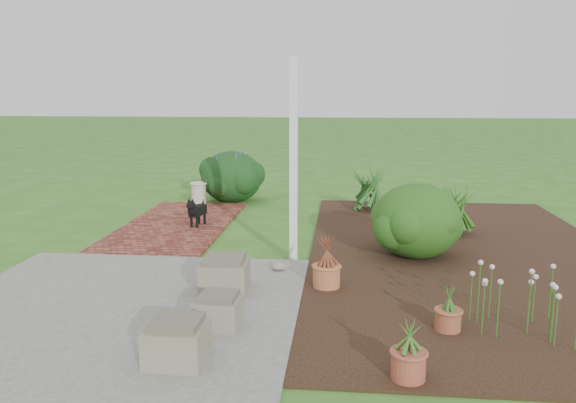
# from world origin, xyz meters

# --- Properties ---
(ground) EXTENTS (80.00, 80.00, 0.00)m
(ground) POSITION_xyz_m (0.00, 0.00, 0.00)
(ground) COLOR #2E621F
(ground) RESTS_ON ground
(concrete_patio) EXTENTS (3.50, 3.50, 0.04)m
(concrete_patio) POSITION_xyz_m (-1.25, -1.75, 0.02)
(concrete_patio) COLOR #62625F
(concrete_patio) RESTS_ON ground
(brick_path) EXTENTS (1.60, 3.50, 0.04)m
(brick_path) POSITION_xyz_m (-1.70, 1.75, 0.02)
(brick_path) COLOR maroon
(brick_path) RESTS_ON ground
(garden_bed) EXTENTS (4.00, 7.00, 0.03)m
(garden_bed) POSITION_xyz_m (2.50, 0.50, 0.01)
(garden_bed) COLOR black
(garden_bed) RESTS_ON ground
(veranda_post) EXTENTS (0.10, 0.10, 2.50)m
(veranda_post) POSITION_xyz_m (0.30, 0.10, 1.25)
(veranda_post) COLOR white
(veranda_post) RESTS_ON ground
(stone_trough_near) EXTENTS (0.45, 0.45, 0.30)m
(stone_trough_near) POSITION_xyz_m (-0.35, -2.74, 0.19)
(stone_trough_near) COLOR #756D58
(stone_trough_near) RESTS_ON concrete_patio
(stone_trough_mid) EXTENTS (0.40, 0.40, 0.26)m
(stone_trough_mid) POSITION_xyz_m (-0.18, -2.04, 0.17)
(stone_trough_mid) COLOR #706654
(stone_trough_mid) RESTS_ON concrete_patio
(stone_trough_far) EXTENTS (0.49, 0.49, 0.32)m
(stone_trough_far) POSITION_xyz_m (-0.31, -1.16, 0.20)
(stone_trough_far) COLOR #766B58
(stone_trough_far) RESTS_ON concrete_patio
(black_dog) EXTENTS (0.23, 0.49, 0.43)m
(black_dog) POSITION_xyz_m (-1.35, 1.63, 0.29)
(black_dog) COLOR black
(black_dog) RESTS_ON brick_path
(cream_ceramic_urn) EXTENTS (0.36, 0.36, 0.37)m
(cream_ceramic_urn) POSITION_xyz_m (-1.79, 3.48, 0.23)
(cream_ceramic_urn) COLOR beige
(cream_ceramic_urn) RESTS_ON brick_path
(evergreen_shrub) EXTENTS (1.40, 1.40, 0.96)m
(evergreen_shrub) POSITION_xyz_m (1.84, 0.40, 0.51)
(evergreen_shrub) COLOR #0D3910
(evergreen_shrub) RESTS_ON garden_bed
(agapanthus_clump_back) EXTENTS (1.10, 1.10, 0.90)m
(agapanthus_clump_back) POSITION_xyz_m (2.52, 1.60, 0.48)
(agapanthus_clump_back) COLOR #18390C
(agapanthus_clump_back) RESTS_ON garden_bed
(agapanthus_clump_front) EXTENTS (1.33, 1.33, 0.90)m
(agapanthus_clump_front) POSITION_xyz_m (1.38, 3.14, 0.48)
(agapanthus_clump_front) COLOR #133511
(agapanthus_clump_front) RESTS_ON garden_bed
(pink_flower_patch) EXTENTS (1.04, 1.04, 0.56)m
(pink_flower_patch) POSITION_xyz_m (2.46, -1.87, 0.31)
(pink_flower_patch) COLOR #113D0F
(pink_flower_patch) RESTS_ON garden_bed
(terracotta_pot_bronze) EXTENTS (0.37, 0.37, 0.24)m
(terracotta_pot_bronze) POSITION_xyz_m (0.74, -0.90, 0.15)
(terracotta_pot_bronze) COLOR #B0673B
(terracotta_pot_bronze) RESTS_ON garden_bed
(terracotta_pot_small_left) EXTENTS (0.30, 0.30, 0.19)m
(terracotta_pot_small_left) POSITION_xyz_m (1.84, -1.91, 0.12)
(terracotta_pot_small_left) COLOR brown
(terracotta_pot_small_left) RESTS_ON garden_bed
(terracotta_pot_small_right) EXTENTS (0.27, 0.27, 0.21)m
(terracotta_pot_small_right) POSITION_xyz_m (1.40, -2.81, 0.14)
(terracotta_pot_small_right) COLOR #9D4635
(terracotta_pot_small_right) RESTS_ON garden_bed
(purple_flowering_bush) EXTENTS (1.33, 1.33, 1.00)m
(purple_flowering_bush) POSITION_xyz_m (-1.24, 3.90, 0.50)
(purple_flowering_bush) COLOR black
(purple_flowering_bush) RESTS_ON ground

